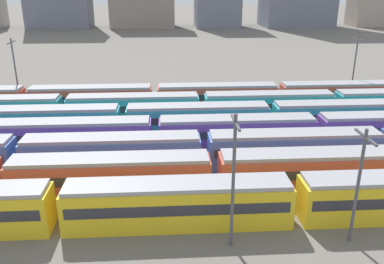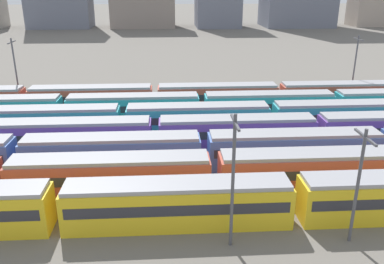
# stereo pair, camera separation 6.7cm
# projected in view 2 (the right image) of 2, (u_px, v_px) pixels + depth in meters

# --- Properties ---
(train_track_0) EXTENTS (74.70, 3.06, 3.75)m
(train_track_0) POSITION_uv_depth(u_px,v_px,m) (295.00, 199.00, 32.78)
(train_track_0) COLOR yellow
(train_track_0) RESTS_ON ground_plane
(train_track_1) EXTENTS (93.60, 3.06, 3.75)m
(train_track_1) POSITION_uv_depth(u_px,v_px,m) (315.00, 170.00, 37.84)
(train_track_1) COLOR #BC4C38
(train_track_1) RESTS_ON ground_plane
(train_track_2) EXTENTS (93.60, 3.06, 3.75)m
(train_track_2) POSITION_uv_depth(u_px,v_px,m) (294.00, 148.00, 42.67)
(train_track_2) COLOR #4C70BC
(train_track_2) RESTS_ON ground_plane
(train_track_3) EXTENTS (93.60, 3.06, 3.75)m
(train_track_3) POSITION_uv_depth(u_px,v_px,m) (237.00, 132.00, 47.23)
(train_track_3) COLOR #6B429E
(train_track_3) RESTS_ON ground_plane
(train_track_4) EXTENTS (93.60, 3.06, 3.75)m
(train_track_4) POSITION_uv_depth(u_px,v_px,m) (198.00, 119.00, 51.86)
(train_track_4) COLOR teal
(train_track_4) RESTS_ON ground_plane
(train_track_5) EXTENTS (93.60, 3.06, 3.75)m
(train_track_5) POSITION_uv_depth(u_px,v_px,m) (268.00, 105.00, 57.31)
(train_track_5) COLOR teal
(train_track_5) RESTS_ON ground_plane
(train_track_6) EXTENTS (112.50, 3.06, 3.75)m
(train_track_6) POSITION_uv_depth(u_px,v_px,m) (279.00, 95.00, 62.33)
(train_track_6) COLOR #BC4C38
(train_track_6) RESTS_ON ground_plane
(catenary_pole_0) EXTENTS (0.24, 3.20, 9.00)m
(catenary_pole_0) POSITION_uv_depth(u_px,v_px,m) (358.00, 181.00, 29.03)
(catenary_pole_0) COLOR #4C4C51
(catenary_pole_0) RESTS_ON ground_plane
(catenary_pole_1) EXTENTS (0.24, 3.20, 10.43)m
(catenary_pole_1) POSITION_uv_depth(u_px,v_px,m) (16.00, 69.00, 61.58)
(catenary_pole_1) COLOR #4C4C51
(catenary_pole_1) RESTS_ON ground_plane
(catenary_pole_2) EXTENTS (0.24, 3.20, 10.24)m
(catenary_pole_2) POSITION_uv_depth(u_px,v_px,m) (233.00, 176.00, 28.35)
(catenary_pole_2) COLOR #4C4C51
(catenary_pole_2) RESTS_ON ground_plane
(catenary_pole_3) EXTENTS (0.24, 3.20, 10.47)m
(catenary_pole_3) POSITION_uv_depth(u_px,v_px,m) (355.00, 65.00, 64.28)
(catenary_pole_3) COLOR #4C4C51
(catenary_pole_3) RESTS_ON ground_plane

